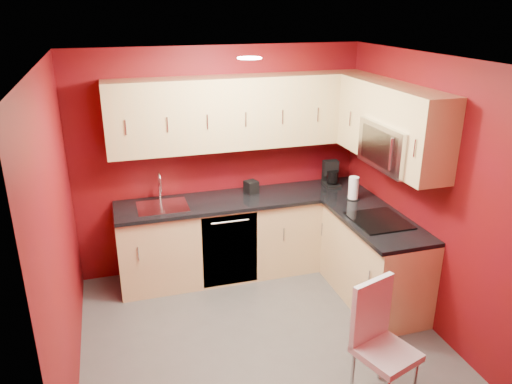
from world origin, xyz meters
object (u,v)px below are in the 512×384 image
coffee_maker (332,174)px  napkin_holder (251,187)px  microwave (397,146)px  paper_towel (353,188)px  sink (162,203)px  dining_chair (387,347)px

coffee_maker → napkin_holder: size_ratio=2.03×
microwave → coffee_maker: (-0.13, 1.06, -0.61)m
microwave → paper_towel: size_ratio=3.02×
microwave → napkin_holder: size_ratio=5.38×
paper_towel → sink: bearing=168.7°
microwave → napkin_holder: 1.69m
napkin_holder → dining_chair: 2.43m
coffee_maker → napkin_holder: (-0.96, 0.04, -0.07)m
dining_chair → microwave: bearing=41.7°
sink → napkin_holder: bearing=5.4°
paper_towel → dining_chair: bearing=-108.8°
coffee_maker → microwave: bearing=-80.0°
microwave → napkin_holder: bearing=134.9°
coffee_maker → paper_towel: bearing=-81.9°
microwave → paper_towel: microwave is taller
coffee_maker → dining_chair: 2.45m
sink → dining_chair: 2.68m
coffee_maker → dining_chair: size_ratio=0.29×
napkin_holder → sink: bearing=-174.6°
napkin_holder → paper_towel: (1.00, -0.50, 0.06)m
microwave → sink: size_ratio=1.46×
dining_chair → sink: bearing=103.0°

